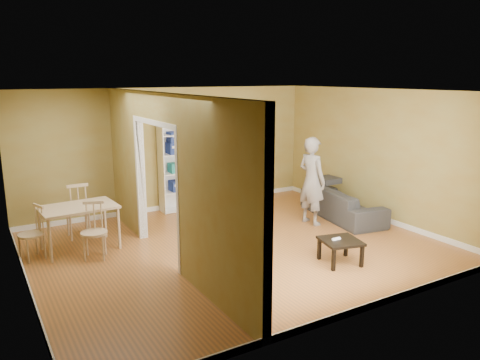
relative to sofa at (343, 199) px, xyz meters
name	(u,v)px	position (x,y,z in m)	size (l,w,h in m)	color
room_shell	(236,172)	(-2.70, -0.34, 0.91)	(6.50, 6.50, 6.50)	#B16A2E
partition	(167,180)	(-3.90, -0.34, 0.91)	(0.22, 5.50, 2.60)	#968F4D
wall_speaker	(234,118)	(-1.20, 2.35, 1.51)	(0.10, 0.10, 0.10)	black
sofa	(343,199)	(0.00, 0.00, 0.00)	(0.89, 2.07, 0.79)	black
person	(312,173)	(-0.79, 0.03, 0.61)	(0.57, 0.73, 2.01)	slate
bookshelf	(179,163)	(-2.60, 2.26, 0.63)	(0.87, 0.38, 2.06)	white
paper_box_navy_a	(180,185)	(-2.61, 2.21, 0.15)	(0.43, 0.28, 0.22)	navy
paper_box_teal	(178,167)	(-2.64, 2.21, 0.54)	(0.39, 0.26, 0.20)	#187351
paper_box_navy_b	(178,148)	(-2.62, 2.21, 0.96)	(0.46, 0.30, 0.24)	navy
paper_box_navy_c	(178,137)	(-2.61, 2.21, 1.18)	(0.43, 0.28, 0.22)	navy
coffee_table	(341,243)	(-1.67, -1.77, -0.07)	(0.57, 0.57, 0.38)	black
game_controller	(336,239)	(-1.72, -1.74, 0.00)	(0.15, 0.04, 0.03)	white
dining_table	(78,211)	(-4.99, 0.88, 0.27)	(1.19, 0.80, 0.75)	tan
chair_left	(31,233)	(-5.74, 0.82, 0.04)	(0.40, 0.40, 0.86)	#D7B987
chair_near	(94,231)	(-4.88, 0.35, 0.06)	(0.41, 0.41, 0.90)	tan
chair_far	(77,210)	(-4.88, 1.52, 0.11)	(0.47, 0.47, 1.02)	tan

